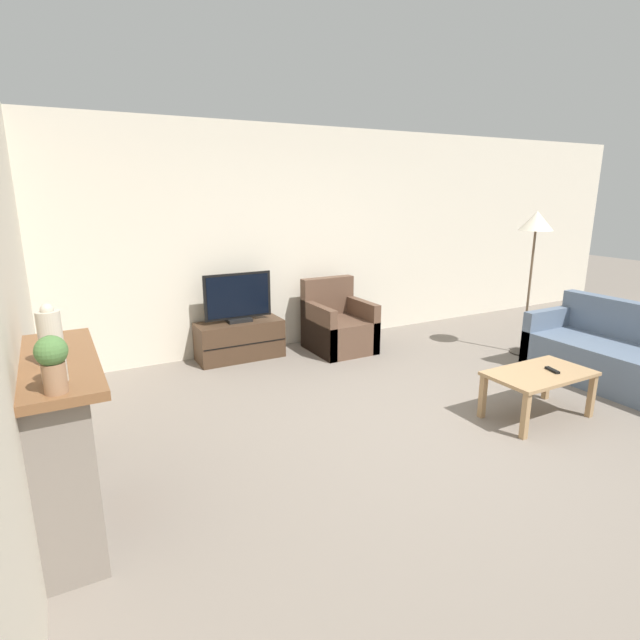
{
  "coord_description": "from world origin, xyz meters",
  "views": [
    {
      "loc": [
        -2.7,
        -2.77,
        1.95
      ],
      "look_at": [
        -0.69,
        0.91,
        0.85
      ],
      "focal_mm": 28.0,
      "sensor_mm": 36.0,
      "label": 1
    }
  ],
  "objects_px": {
    "armchair": "(338,327)",
    "mantel_vase_left": "(54,364)",
    "couch": "(638,364)",
    "fireplace": "(63,444)",
    "remote": "(552,370)",
    "mantel_vase_centre_left": "(51,336)",
    "floor_lamp": "(536,229)",
    "tv": "(238,299)",
    "potted_plant": "(52,360)",
    "coffee_table": "(539,378)",
    "tv_stand": "(240,340)"
  },
  "relations": [
    {
      "from": "armchair",
      "to": "mantel_vase_left",
      "type": "bearing_deg",
      "value": -140.69
    },
    {
      "from": "couch",
      "to": "fireplace",
      "type": "bearing_deg",
      "value": 175.47
    },
    {
      "from": "armchair",
      "to": "remote",
      "type": "bearing_deg",
      "value": -75.39
    },
    {
      "from": "fireplace",
      "to": "remote",
      "type": "height_order",
      "value": "fireplace"
    },
    {
      "from": "mantel_vase_centre_left",
      "to": "floor_lamp",
      "type": "xyz_separation_m",
      "value": [
        5.03,
        1.05,
        0.31
      ]
    },
    {
      "from": "floor_lamp",
      "to": "mantel_vase_centre_left",
      "type": "bearing_deg",
      "value": -168.26
    },
    {
      "from": "mantel_vase_left",
      "to": "tv",
      "type": "distance_m",
      "value": 3.41
    },
    {
      "from": "armchair",
      "to": "floor_lamp",
      "type": "height_order",
      "value": "floor_lamp"
    },
    {
      "from": "potted_plant",
      "to": "coffee_table",
      "type": "xyz_separation_m",
      "value": [
        3.65,
        0.2,
        -0.84
      ]
    },
    {
      "from": "potted_plant",
      "to": "floor_lamp",
      "type": "height_order",
      "value": "floor_lamp"
    },
    {
      "from": "mantel_vase_centre_left",
      "to": "coffee_table",
      "type": "xyz_separation_m",
      "value": [
        3.65,
        -0.24,
        -0.84
      ]
    },
    {
      "from": "potted_plant",
      "to": "floor_lamp",
      "type": "xyz_separation_m",
      "value": [
        5.03,
        1.48,
        0.31
      ]
    },
    {
      "from": "mantel_vase_left",
      "to": "floor_lamp",
      "type": "distance_m",
      "value": 5.21
    },
    {
      "from": "tv_stand",
      "to": "remote",
      "type": "xyz_separation_m",
      "value": [
        1.85,
        -2.8,
        0.2
      ]
    },
    {
      "from": "tv_stand",
      "to": "coffee_table",
      "type": "xyz_separation_m",
      "value": [
        1.75,
        -2.76,
        0.14
      ]
    },
    {
      "from": "couch",
      "to": "mantel_vase_left",
      "type": "bearing_deg",
      "value": 179.68
    },
    {
      "from": "coffee_table",
      "to": "remote",
      "type": "height_order",
      "value": "remote"
    },
    {
      "from": "mantel_vase_centre_left",
      "to": "tv_stand",
      "type": "xyz_separation_m",
      "value": [
        1.91,
        2.52,
        -0.97
      ]
    },
    {
      "from": "mantel_vase_left",
      "to": "coffee_table",
      "type": "relative_size",
      "value": 0.22
    },
    {
      "from": "mantel_vase_centre_left",
      "to": "coffee_table",
      "type": "distance_m",
      "value": 3.76
    },
    {
      "from": "remote",
      "to": "tv",
      "type": "bearing_deg",
      "value": 137.69
    },
    {
      "from": "mantel_vase_centre_left",
      "to": "tv_stand",
      "type": "height_order",
      "value": "mantel_vase_centre_left"
    },
    {
      "from": "tv",
      "to": "floor_lamp",
      "type": "xyz_separation_m",
      "value": [
        3.12,
        -1.47,
        0.79
      ]
    },
    {
      "from": "tv",
      "to": "remote",
      "type": "relative_size",
      "value": 5.18
    },
    {
      "from": "mantel_vase_centre_left",
      "to": "couch",
      "type": "relative_size",
      "value": 0.16
    },
    {
      "from": "fireplace",
      "to": "tv_stand",
      "type": "bearing_deg",
      "value": 51.59
    },
    {
      "from": "tv",
      "to": "floor_lamp",
      "type": "bearing_deg",
      "value": -25.29
    },
    {
      "from": "mantel_vase_left",
      "to": "armchair",
      "type": "distance_m",
      "value": 4.1
    },
    {
      "from": "couch",
      "to": "floor_lamp",
      "type": "height_order",
      "value": "floor_lamp"
    },
    {
      "from": "remote",
      "to": "fireplace",
      "type": "bearing_deg",
      "value": -171.45
    },
    {
      "from": "fireplace",
      "to": "coffee_table",
      "type": "relative_size",
      "value": 1.34
    },
    {
      "from": "potted_plant",
      "to": "couch",
      "type": "relative_size",
      "value": 0.13
    },
    {
      "from": "mantel_vase_centre_left",
      "to": "fireplace",
      "type": "bearing_deg",
      "value": 100.09
    },
    {
      "from": "tv",
      "to": "potted_plant",
      "type": "bearing_deg",
      "value": -122.87
    },
    {
      "from": "mantel_vase_centre_left",
      "to": "couch",
      "type": "height_order",
      "value": "mantel_vase_centre_left"
    },
    {
      "from": "potted_plant",
      "to": "coffee_table",
      "type": "bearing_deg",
      "value": 3.1
    },
    {
      "from": "mantel_vase_centre_left",
      "to": "floor_lamp",
      "type": "distance_m",
      "value": 5.14
    },
    {
      "from": "tv",
      "to": "remote",
      "type": "height_order",
      "value": "tv"
    },
    {
      "from": "couch",
      "to": "coffee_table",
      "type": "bearing_deg",
      "value": 177.09
    },
    {
      "from": "remote",
      "to": "mantel_vase_left",
      "type": "bearing_deg",
      "value": -165.82
    },
    {
      "from": "coffee_table",
      "to": "fireplace",
      "type": "bearing_deg",
      "value": 174.86
    },
    {
      "from": "mantel_vase_centre_left",
      "to": "couch",
      "type": "distance_m",
      "value": 5.12
    },
    {
      "from": "remote",
      "to": "floor_lamp",
      "type": "distance_m",
      "value": 2.12
    },
    {
      "from": "couch",
      "to": "remote",
      "type": "bearing_deg",
      "value": 178.57
    },
    {
      "from": "tv",
      "to": "couch",
      "type": "relative_size",
      "value": 0.39
    },
    {
      "from": "fireplace",
      "to": "mantel_vase_left",
      "type": "height_order",
      "value": "mantel_vase_left"
    },
    {
      "from": "fireplace",
      "to": "tv_stand",
      "type": "distance_m",
      "value": 3.11
    },
    {
      "from": "mantel_vase_centre_left",
      "to": "armchair",
      "type": "relative_size",
      "value": 0.38
    },
    {
      "from": "fireplace",
      "to": "couch",
      "type": "xyz_separation_m",
      "value": [
        5.05,
        -0.4,
        -0.25
      ]
    },
    {
      "from": "fireplace",
      "to": "floor_lamp",
      "type": "xyz_separation_m",
      "value": [
        5.04,
        0.95,
        0.98
      ]
    }
  ]
}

